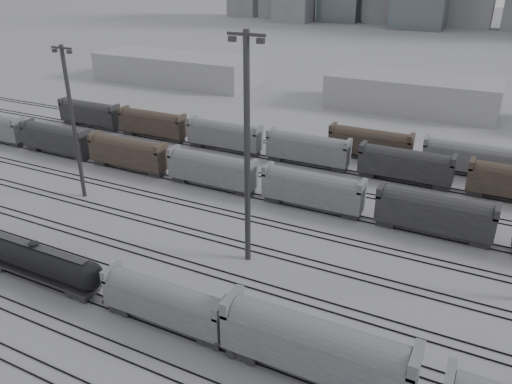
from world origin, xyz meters
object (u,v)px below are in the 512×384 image
at_px(hopper_car_b, 316,345).
at_px(hopper_car_a, 165,301).
at_px(light_mast_c, 247,148).
at_px(tank_car_b, 37,260).

bearing_deg(hopper_car_b, hopper_car_a, -180.00).
height_order(hopper_car_a, hopper_car_b, hopper_car_b).
distance_m(hopper_car_a, hopper_car_b, 15.56).
relative_size(hopper_car_a, light_mast_c, 0.50).
relative_size(tank_car_b, hopper_car_b, 1.12).
relative_size(tank_car_b, light_mast_c, 0.70).
relative_size(hopper_car_b, light_mast_c, 0.62).
distance_m(hopper_car_a, light_mast_c, 18.51).
bearing_deg(hopper_car_a, tank_car_b, 180.00).
bearing_deg(hopper_car_a, light_mast_c, 84.27).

